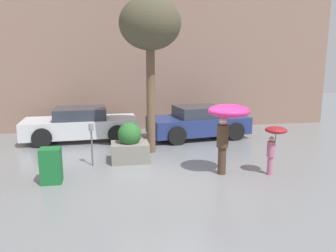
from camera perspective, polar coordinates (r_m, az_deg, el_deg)
name	(u,v)px	position (r m, az deg, el deg)	size (l,w,h in m)	color
ground_plane	(164,177)	(8.80, -0.70, -8.83)	(40.00, 40.00, 0.00)	slate
building_facade	(140,61)	(14.72, -4.98, 11.15)	(18.00, 0.30, 6.00)	#8C6B5B
planter_box	(130,145)	(10.03, -6.66, -3.30)	(1.13, 0.84, 1.21)	gray
person_adult	(228,118)	(8.72, 10.33, 1.44)	(1.09, 1.09, 1.92)	#473323
person_child	(274,138)	(9.13, 18.00, -2.08)	(0.58, 0.58, 1.33)	#B76684
parked_car_near	(81,125)	(13.10, -14.92, 0.24)	(4.34, 2.13, 1.26)	silver
parked_car_far	(198,123)	(13.13, 5.24, 0.60)	(4.07, 2.37, 1.26)	navy
street_tree	(150,27)	(10.76, -3.14, 16.86)	(1.96, 1.96, 5.01)	brown
parking_meter	(91,136)	(9.72, -13.19, -1.66)	(0.14, 0.14, 1.25)	#595B60
newspaper_box	(51,166)	(8.76, -19.70, -6.51)	(0.50, 0.44, 0.90)	#19662D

